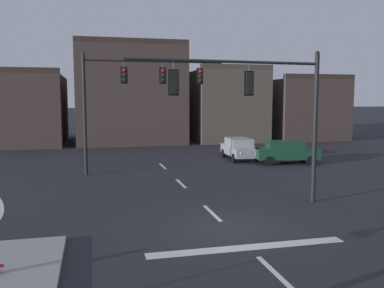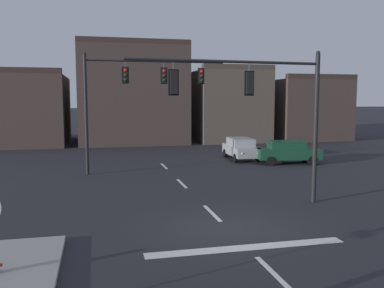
{
  "view_description": "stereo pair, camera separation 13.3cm",
  "coord_description": "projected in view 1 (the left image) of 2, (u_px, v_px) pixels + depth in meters",
  "views": [
    {
      "loc": [
        -4.61,
        -13.67,
        4.59
      ],
      "look_at": [
        -0.73,
        2.42,
        2.78
      ],
      "focal_mm": 38.83,
      "sensor_mm": 36.0,
      "label": 1
    },
    {
      "loc": [
        -4.48,
        -13.7,
        4.59
      ],
      "look_at": [
        -0.73,
        2.42,
        2.78
      ],
      "focal_mm": 38.83,
      "sensor_mm": 36.0,
      "label": 2
    }
  ],
  "objects": [
    {
      "name": "stop_bar_paint",
      "position": [
        248.0,
        247.0,
        12.85
      ],
      "size": [
        6.4,
        0.5,
        0.01
      ],
      "primitive_type": "cube",
      "color": "silver",
      "rests_on": "ground"
    },
    {
      "name": "ground_plane",
      "position": [
        228.0,
        228.0,
        14.78
      ],
      "size": [
        400.0,
        400.0,
        0.0
      ],
      "primitive_type": "plane",
      "color": "#232328"
    },
    {
      "name": "car_lot_nearside",
      "position": [
        286.0,
        151.0,
        29.46
      ],
      "size": [
        4.65,
        2.51,
        1.61
      ],
      "color": "#143D28",
      "rests_on": "ground"
    },
    {
      "name": "signal_mast_far_side",
      "position": [
        130.0,
        89.0,
        25.23
      ],
      "size": [
        8.63,
        0.36,
        7.33
      ],
      "color": "black",
      "rests_on": "ground"
    },
    {
      "name": "signal_mast_near_side",
      "position": [
        264.0,
        100.0,
        17.33
      ],
      "size": [
        8.4,
        0.62,
        6.64
      ],
      "color": "black",
      "rests_on": "ground"
    },
    {
      "name": "building_row",
      "position": [
        147.0,
        104.0,
        44.86
      ],
      "size": [
        40.18,
        11.94,
        10.23
      ],
      "color": "#473833",
      "rests_on": "ground"
    },
    {
      "name": "car_lot_middle",
      "position": [
        239.0,
        148.0,
        31.46
      ],
      "size": [
        2.09,
        4.53,
        1.61
      ],
      "color": "#9EA0A5",
      "rests_on": "ground"
    },
    {
      "name": "lane_centreline",
      "position": [
        212.0,
        213.0,
        16.72
      ],
      "size": [
        0.16,
        26.4,
        0.01
      ],
      "color": "silver",
      "rests_on": "ground"
    }
  ]
}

